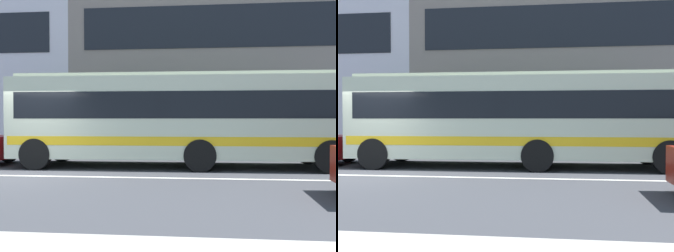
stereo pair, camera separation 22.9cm
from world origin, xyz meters
TOP-DOWN VIEW (x-y plane):
  - ground_plane at (0.00, 0.00)m, footprint 160.00×160.00m
  - lane_centre_line at (0.00, 0.00)m, footprint 60.00×0.16m
  - hedge_row_far at (3.91, 6.09)m, footprint 14.10×1.10m
  - apartment_block_right at (9.22, 13.33)m, footprint 22.29×8.93m
  - transit_bus at (4.45, 2.38)m, footprint 11.12×2.62m

SIDE VIEW (x-z plane):
  - ground_plane at x=0.00m, z-range 0.00..0.00m
  - lane_centre_line at x=0.00m, z-range 0.00..0.01m
  - hedge_row_far at x=3.91m, z-range 0.00..1.14m
  - transit_bus at x=4.45m, z-range 0.16..3.25m
  - apartment_block_right at x=9.22m, z-range 0.00..11.00m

